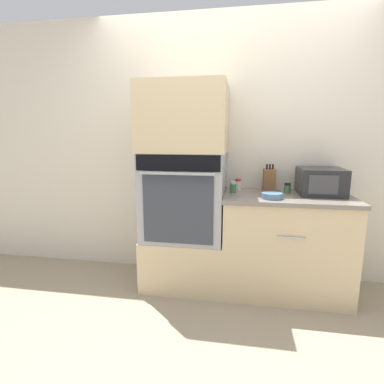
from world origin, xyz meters
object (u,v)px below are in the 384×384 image
condiment_jar_near (238,185)px  condiment_jar_far (287,188)px  wall_oven (185,195)px  condiment_jar_mid (233,187)px  knife_block (269,180)px  bowl (272,196)px  microwave (321,181)px

condiment_jar_near → condiment_jar_far: (0.43, -0.06, -0.01)m
wall_oven → condiment_jar_far: 0.92m
condiment_jar_mid → condiment_jar_far: bearing=8.2°
wall_oven → condiment_jar_near: size_ratio=7.09×
knife_block → bowl: bearing=-90.1°
wall_oven → knife_block: (0.75, 0.16, 0.13)m
knife_block → condiment_jar_far: bearing=-15.8°
microwave → bowl: 0.50m
wall_oven → knife_block: 0.78m
condiment_jar_mid → condiment_jar_far: 0.48m
wall_oven → microwave: wall_oven is taller
microwave → condiment_jar_far: bearing=175.0°
wall_oven → condiment_jar_near: wall_oven is taller
wall_oven → knife_block: size_ratio=3.10×
knife_block → condiment_jar_near: bearing=176.7°
condiment_jar_near → condiment_jar_mid: condiment_jar_near is taller
wall_oven → microwave: (1.18, 0.09, 0.14)m
condiment_jar_mid → condiment_jar_far: (0.48, 0.07, -0.01)m
knife_block → condiment_jar_near: 0.28m
bowl → microwave: bearing=30.3°
knife_block → microwave: bearing=-9.1°
condiment_jar_near → condiment_jar_mid: 0.13m
bowl → condiment_jar_mid: size_ratio=1.63×
condiment_jar_near → condiment_jar_mid: size_ratio=1.07×
condiment_jar_far → condiment_jar_mid: bearing=-171.8°
wall_oven → microwave: size_ratio=2.06×
condiment_jar_mid → knife_block: bearing=19.4°
bowl → condiment_jar_near: size_ratio=1.53×
condiment_jar_near → condiment_jar_mid: bearing=-107.8°
bowl → wall_oven: bearing=168.2°
bowl → condiment_jar_near: condiment_jar_near is taller
bowl → condiment_jar_mid: 0.38m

